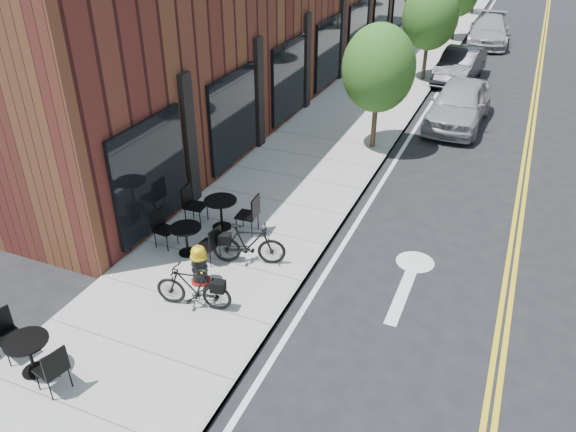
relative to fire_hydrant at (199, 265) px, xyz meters
The scene contains 13 objects.
ground 2.13m from the fire_hydrant, 18.46° to the right, with size 120.00×120.00×0.00m, color black.
sidewalk_near 9.36m from the fire_hydrant, 90.31° to the left, with size 4.00×70.00×0.12m, color #9E9B93.
tree_near_a 8.70m from the fire_hydrant, 80.82° to the left, with size 2.20×2.20×3.81m.
tree_near_b 16.55m from the fire_hydrant, 85.28° to the left, with size 2.30×2.30×3.98m.
fire_hydrant is the anchor object (origin of this frame).
bicycle_left 0.80m from the fire_hydrant, 67.43° to the right, with size 0.44×1.54×0.93m, color black.
bicycle_right 1.20m from the fire_hydrant, 58.27° to the left, with size 0.45×1.60×0.96m, color black.
bistro_set_a 3.55m from the fire_hydrant, 111.49° to the right, with size 1.72×0.88×0.91m.
bistro_set_b 1.15m from the fire_hydrant, 135.34° to the left, with size 1.66×0.79×0.88m.
bistro_set_c 2.19m from the fire_hydrant, 107.27° to the left, with size 1.83×0.84×0.98m.
parked_car_a 12.17m from the fire_hydrant, 73.37° to the left, with size 1.81×4.49×1.53m, color #97989E.
parked_car_b 17.20m from the fire_hydrant, 80.80° to the left, with size 1.44×4.13×1.36m, color black.
parked_car_c 24.56m from the fire_hydrant, 82.60° to the left, with size 1.99×4.89×1.42m, color #A1A1A5.
Camera 1 is at (3.43, -7.31, 7.23)m, focal length 35.00 mm.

